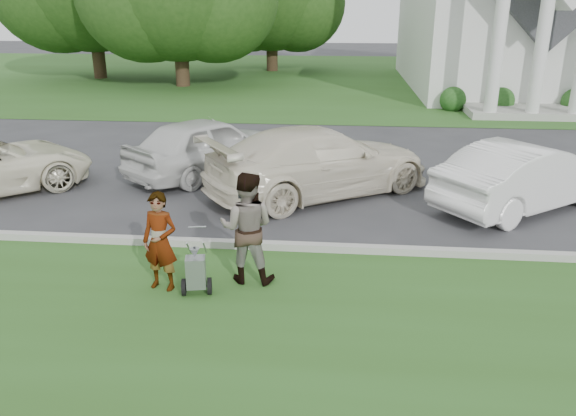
# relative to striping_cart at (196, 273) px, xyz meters

# --- Properties ---
(ground) EXTENTS (120.00, 120.00, 0.00)m
(ground) POSITION_rel_striping_cart_xyz_m (1.39, 1.24, -0.36)
(ground) COLOR #333335
(ground) RESTS_ON ground
(grass_strip) EXTENTS (80.00, 7.00, 0.01)m
(grass_strip) POSITION_rel_striping_cart_xyz_m (1.39, -1.76, -0.36)
(grass_strip) COLOR #2C541C
(grass_strip) RESTS_ON ground
(church_lawn) EXTENTS (80.00, 30.00, 0.01)m
(church_lawn) POSITION_rel_striping_cart_xyz_m (1.39, 28.24, -0.36)
(church_lawn) COLOR #2C541C
(church_lawn) RESTS_ON ground
(curb) EXTENTS (80.00, 0.18, 0.15)m
(curb) POSITION_rel_striping_cart_xyz_m (1.39, 1.79, -0.29)
(curb) COLOR #9E9E93
(curb) RESTS_ON ground
(striping_cart) EXTENTS (0.54, 0.96, 0.85)m
(striping_cart) POSITION_rel_striping_cart_xyz_m (0.00, 0.00, 0.00)
(striping_cart) COLOR black
(striping_cart) RESTS_ON ground
(person_left) EXTENTS (0.65, 0.50, 1.59)m
(person_left) POSITION_rel_striping_cart_xyz_m (-0.58, 0.14, 0.43)
(person_left) COLOR #999999
(person_left) RESTS_ON ground
(person_right) EXTENTS (0.92, 0.73, 1.84)m
(person_right) POSITION_rel_striping_cart_xyz_m (0.72, 0.54, 0.55)
(person_right) COLOR #999999
(person_right) RESTS_ON ground
(parking_meter_near) EXTENTS (0.10, 0.09, 1.45)m
(parking_meter_near) POSITION_rel_striping_cart_xyz_m (0.55, 1.08, 0.55)
(parking_meter_near) COLOR gray
(parking_meter_near) RESTS_ON ground
(car_b) EXTENTS (4.22, 4.75, 1.56)m
(car_b) POSITION_rel_striping_cart_xyz_m (-1.31, 6.53, 0.41)
(car_b) COLOR silver
(car_b) RESTS_ON ground
(car_c) EXTENTS (5.83, 5.00, 1.61)m
(car_c) POSITION_rel_striping_cart_xyz_m (1.69, 5.13, 0.44)
(car_c) COLOR silver
(car_c) RESTS_ON ground
(car_d) EXTENTS (4.53, 3.97, 1.48)m
(car_d) POSITION_rel_striping_cart_xyz_m (6.23, 4.57, 0.38)
(car_d) COLOR white
(car_d) RESTS_ON ground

